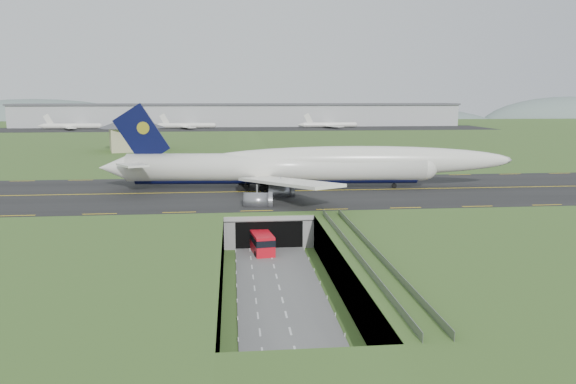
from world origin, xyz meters
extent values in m
plane|color=#3C5522|center=(0.00, 0.00, 0.00)|extent=(900.00, 900.00, 0.00)
cube|color=gray|center=(0.00, 0.00, 3.00)|extent=(800.00, 800.00, 6.00)
cube|color=slate|center=(0.00, -7.50, 0.10)|extent=(12.00, 75.00, 0.20)
cube|color=black|center=(0.00, 33.00, 6.09)|extent=(800.00, 44.00, 0.18)
cube|color=gray|center=(0.00, 19.00, 5.50)|extent=(16.00, 22.00, 1.00)
cube|color=gray|center=(-7.00, 19.00, 3.00)|extent=(2.00, 22.00, 6.00)
cube|color=gray|center=(7.00, 19.00, 3.00)|extent=(2.00, 22.00, 6.00)
cube|color=black|center=(0.00, 14.00, 2.50)|extent=(12.00, 12.00, 5.00)
cube|color=#A8A8A3|center=(0.00, 7.95, 5.60)|extent=(17.00, 0.50, 0.80)
cube|color=#A8A8A3|center=(11.00, -18.50, 5.80)|extent=(3.00, 53.00, 0.50)
cube|color=gray|center=(9.60, -18.50, 6.55)|extent=(0.06, 53.00, 1.00)
cube|color=gray|center=(12.40, -18.50, 6.55)|extent=(0.06, 53.00, 1.00)
cylinder|color=#A8A8A3|center=(11.00, -40.00, 2.80)|extent=(0.90, 0.90, 5.60)
cylinder|color=#A8A8A3|center=(11.00, -28.00, 2.80)|extent=(0.90, 0.90, 5.60)
cylinder|color=#A8A8A3|center=(11.00, -16.00, 2.80)|extent=(0.90, 0.90, 5.60)
cylinder|color=#A8A8A3|center=(11.00, -4.00, 2.80)|extent=(0.90, 0.90, 5.60)
cylinder|color=white|center=(3.65, 36.21, 11.09)|extent=(67.02, 11.11, 6.28)
sphere|color=white|center=(36.93, 33.79, 11.09)|extent=(6.59, 6.59, 6.16)
cone|color=white|center=(-32.57, 38.85, 11.09)|extent=(7.29, 6.45, 5.97)
ellipsoid|color=white|center=(21.62, 34.90, 12.50)|extent=(71.12, 10.91, 6.60)
ellipsoid|color=black|center=(35.95, 33.86, 11.87)|extent=(4.58, 3.06, 2.20)
cylinder|color=black|center=(3.65, 36.21, 8.64)|extent=(63.42, 7.24, 2.64)
cube|color=white|center=(6.75, 51.73, 10.11)|extent=(22.20, 28.19, 2.64)
cube|color=white|center=(-26.16, 45.76, 12.56)|extent=(9.49, 11.50, 1.01)
cube|color=white|center=(4.47, 20.41, 10.11)|extent=(19.00, 29.47, 2.64)
cube|color=white|center=(-27.23, 31.08, 12.56)|extent=(8.41, 11.67, 1.01)
cube|color=black|center=(-26.20, 38.39, 18.45)|extent=(12.49, 1.49, 13.89)
cylinder|color=gold|center=(-25.71, 38.35, 19.92)|extent=(2.79, 0.88, 2.75)
cylinder|color=slate|center=(5.04, 45.46, 7.06)|extent=(5.33, 3.60, 3.24)
cylinder|color=slate|center=(1.16, 56.07, 7.06)|extent=(5.33, 3.60, 3.24)
cylinder|color=slate|center=(3.68, 26.86, 7.06)|extent=(5.33, 3.60, 3.24)
cylinder|color=slate|center=(-1.69, 16.92, 7.06)|extent=(5.33, 3.60, 3.24)
cylinder|color=black|center=(30.27, 34.27, 6.72)|extent=(1.11, 0.57, 1.08)
cube|color=black|center=(-0.75, 36.53, 6.87)|extent=(6.37, 7.28, 1.37)
cube|color=red|center=(-1.52, 5.82, 1.91)|extent=(4.30, 8.89, 3.42)
cube|color=black|center=(-1.52, 5.82, 2.59)|extent=(4.39, 9.01, 1.14)
cube|color=black|center=(-1.52, 5.82, 0.48)|extent=(4.00, 8.29, 0.57)
cylinder|color=black|center=(-2.60, 2.80, 0.63)|extent=(0.53, 1.07, 1.02)
cylinder|color=black|center=(-3.37, 8.44, 0.63)|extent=(0.53, 1.07, 1.02)
cylinder|color=black|center=(0.33, 3.20, 0.63)|extent=(0.53, 1.07, 1.02)
cylinder|color=black|center=(-0.43, 8.84, 0.63)|extent=(0.53, 1.07, 1.02)
cube|color=tan|center=(-44.01, 131.25, 10.45)|extent=(20.17, 20.17, 8.89)
cone|color=#4C4C51|center=(-44.01, 131.25, 17.12)|extent=(29.59, 29.59, 4.45)
cube|color=#B2B2B2|center=(0.00, 300.00, 13.50)|extent=(300.00, 22.00, 15.00)
cube|color=#4C4C51|center=(0.00, 300.00, 21.00)|extent=(302.00, 24.00, 1.20)
cube|color=black|center=(0.00, 270.00, 6.14)|extent=(320.00, 50.00, 0.08)
cylinder|color=white|center=(-105.66, 275.00, 8.18)|extent=(34.00, 3.20, 3.20)
cylinder|color=white|center=(-34.68, 275.00, 8.18)|extent=(34.00, 3.20, 3.20)
cylinder|color=white|center=(57.33, 275.00, 8.18)|extent=(34.00, 3.20, 3.20)
ellipsoid|color=slate|center=(-180.00, 430.00, -4.00)|extent=(220.00, 77.00, 56.00)
ellipsoid|color=slate|center=(120.00, 430.00, -4.00)|extent=(260.00, 91.00, 44.00)
ellipsoid|color=slate|center=(320.00, 430.00, -4.00)|extent=(180.00, 63.00, 60.00)
camera|label=1|loc=(-6.33, -88.58, 26.99)|focal=35.00mm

